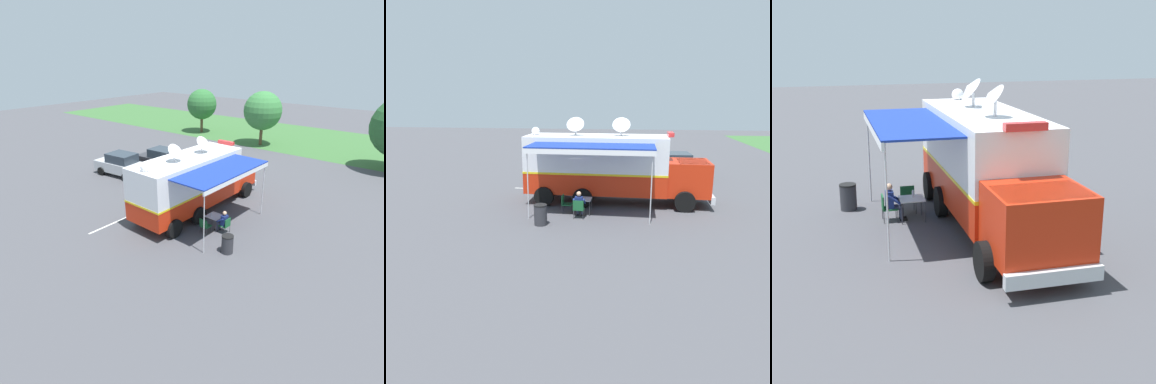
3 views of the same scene
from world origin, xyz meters
The scene contains 9 objects.
ground_plane centered at (0.00, 0.00, 0.00)m, with size 100.00×100.00×0.00m, color #47474C.
lot_stripe centered at (-2.46, -2.79, 0.00)m, with size 0.12×4.80×0.01m, color silver.
command_truck centered at (0.05, 0.75, 1.95)m, with size 4.96×9.53×4.53m.
folding_table centered at (2.23, -0.43, 0.67)m, with size 0.81×0.81×0.73m.
water_bottle centered at (2.15, -0.60, 0.83)m, with size 0.07×0.07×0.22m.
folding_chair_at_table centered at (3.03, -0.53, 0.51)m, with size 0.49×0.49×0.87m.
folding_chair_beside_table centered at (2.21, -1.28, 0.51)m, with size 0.49×0.49×0.87m.
seated_responder centered at (2.84, -0.52, 0.65)m, with size 0.67×0.56×1.25m.
trash_bin centered at (4.14, -2.04, 0.46)m, with size 0.57×0.57×0.91m.
Camera 3 is at (4.98, 15.64, 5.76)m, focal length 49.38 mm.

